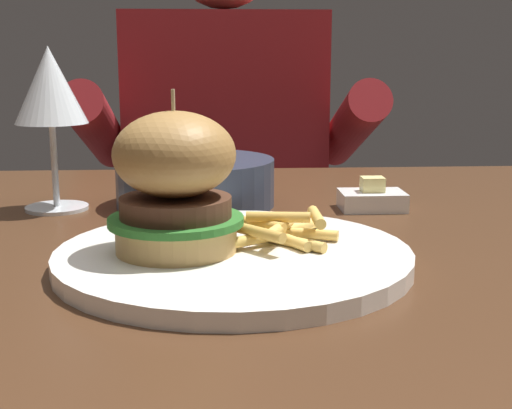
% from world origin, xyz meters
% --- Properties ---
extents(dining_table, '(1.38, 0.79, 0.74)m').
position_xyz_m(dining_table, '(0.00, 0.00, 0.65)').
color(dining_table, '#472B19').
rests_on(dining_table, ground).
extents(main_plate, '(0.29, 0.29, 0.01)m').
position_xyz_m(main_plate, '(-0.08, -0.10, 0.75)').
color(main_plate, white).
rests_on(main_plate, dining_table).
extents(burger_sandwich, '(0.11, 0.11, 0.13)m').
position_xyz_m(burger_sandwich, '(-0.12, -0.10, 0.81)').
color(burger_sandwich, tan).
rests_on(burger_sandwich, main_plate).
extents(fries_pile, '(0.11, 0.10, 0.03)m').
position_xyz_m(fries_pile, '(-0.04, -0.08, 0.76)').
color(fries_pile, '#EABC5B').
rests_on(fries_pile, main_plate).
extents(wine_glass, '(0.08, 0.08, 0.18)m').
position_xyz_m(wine_glass, '(-0.27, 0.12, 0.87)').
color(wine_glass, silver).
rests_on(wine_glass, dining_table).
extents(butter_dish, '(0.07, 0.05, 0.04)m').
position_xyz_m(butter_dish, '(0.08, 0.10, 0.75)').
color(butter_dish, white).
rests_on(butter_dish, dining_table).
extents(soup_bowl, '(0.18, 0.18, 0.06)m').
position_xyz_m(soup_bowl, '(-0.11, 0.14, 0.77)').
color(soup_bowl, '#2D384C').
rests_on(soup_bowl, dining_table).
extents(diner_person, '(0.51, 0.36, 1.18)m').
position_xyz_m(diner_person, '(-0.07, 0.67, 0.56)').
color(diner_person, '#282833').
rests_on(diner_person, ground).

